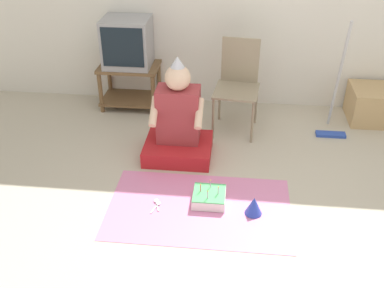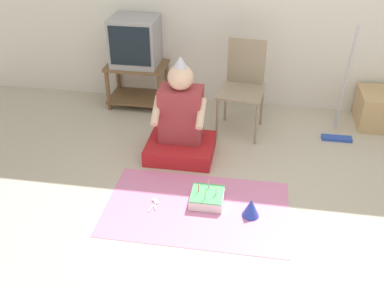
% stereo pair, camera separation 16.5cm
% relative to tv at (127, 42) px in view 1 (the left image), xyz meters
% --- Properties ---
extents(ground_plane, '(16.00, 16.00, 0.00)m').
position_rel_tv_xyz_m(ground_plane, '(1.32, -1.84, -0.71)').
color(ground_plane, '#BCB29E').
extents(tv_stand, '(0.62, 0.42, 0.46)m').
position_rel_tv_xyz_m(tv_stand, '(0.00, -0.00, -0.43)').
color(tv_stand, brown).
rests_on(tv_stand, ground_plane).
extents(tv, '(0.47, 0.41, 0.49)m').
position_rel_tv_xyz_m(tv, '(0.00, 0.00, 0.00)').
color(tv, '#99999E').
rests_on(tv, tv_stand).
extents(folding_chair, '(0.45, 0.47, 0.87)m').
position_rel_tv_xyz_m(folding_chair, '(1.14, -0.34, -0.22)').
color(folding_chair, gray).
rests_on(folding_chair, ground_plane).
extents(cardboard_box_stack, '(0.44, 0.46, 0.34)m').
position_rel_tv_xyz_m(cardboard_box_stack, '(2.50, -0.05, -0.54)').
color(cardboard_box_stack, tan).
rests_on(cardboard_box_stack, ground_plane).
extents(dust_mop, '(0.28, 0.26, 1.12)m').
position_rel_tv_xyz_m(dust_mop, '(2.06, -0.39, -0.40)').
color(dust_mop, '#2D4CB2').
rests_on(dust_mop, ground_plane).
extents(person_seated, '(0.59, 0.49, 0.92)m').
position_rel_tv_xyz_m(person_seated, '(0.64, -0.92, -0.41)').
color(person_seated, red).
rests_on(person_seated, ground_plane).
extents(party_cloth, '(1.39, 0.86, 0.01)m').
position_rel_tv_xyz_m(party_cloth, '(0.89, -1.66, -0.71)').
color(party_cloth, pink).
rests_on(party_cloth, ground_plane).
extents(birthday_cake, '(0.25, 0.25, 0.16)m').
position_rel_tv_xyz_m(birthday_cake, '(0.96, -1.58, -0.66)').
color(birthday_cake, white).
rests_on(birthday_cake, party_cloth).
extents(party_hat_blue, '(0.13, 0.13, 0.14)m').
position_rel_tv_xyz_m(party_hat_blue, '(1.30, -1.68, -0.63)').
color(party_hat_blue, blue).
rests_on(party_hat_blue, party_cloth).
extents(plastic_spoon_near, '(0.06, 0.14, 0.01)m').
position_rel_tv_xyz_m(plastic_spoon_near, '(0.56, -1.64, -0.70)').
color(plastic_spoon_near, white).
rests_on(plastic_spoon_near, party_cloth).
extents(plastic_spoon_far, '(0.06, 0.14, 0.01)m').
position_rel_tv_xyz_m(plastic_spoon_far, '(0.57, -1.67, -0.70)').
color(plastic_spoon_far, white).
rests_on(plastic_spoon_far, party_cloth).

